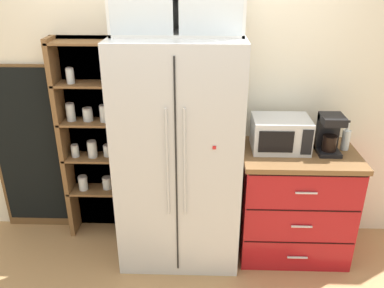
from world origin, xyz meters
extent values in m
plane|color=tan|center=(0.00, 0.00, 0.00)|extent=(10.82, 10.82, 0.00)
cube|color=silver|center=(0.00, 0.40, 1.27)|extent=(5.11, 0.10, 2.55)
cube|color=silver|center=(0.00, 0.01, 0.91)|extent=(0.94, 0.67, 1.82)
cube|color=black|center=(0.00, -0.32, 0.91)|extent=(0.01, 0.01, 1.68)
cylinder|color=silver|center=(-0.06, -0.34, 1.00)|extent=(0.02, 0.02, 0.82)
cylinder|color=silver|center=(0.06, -0.34, 1.00)|extent=(0.02, 0.02, 0.82)
cube|color=red|center=(0.26, -0.32, 1.13)|extent=(0.02, 0.01, 0.02)
cube|color=brown|center=(-0.76, 0.37, 0.89)|extent=(0.55, 0.04, 1.77)
cube|color=brown|center=(-1.00, 0.25, 0.89)|extent=(0.04, 0.21, 1.77)
cube|color=brown|center=(-0.53, 0.25, 0.89)|extent=(0.04, 0.21, 1.77)
cube|color=brown|center=(-0.76, 0.25, 0.44)|extent=(0.49, 0.21, 0.02)
cylinder|color=silver|center=(-0.87, 0.24, 0.50)|extent=(0.08, 0.08, 0.12)
cylinder|color=#E0C67F|center=(-0.87, 0.24, 0.49)|extent=(0.07, 0.07, 0.08)
cylinder|color=#B2B2B7|center=(-0.87, 0.24, 0.57)|extent=(0.08, 0.08, 0.01)
cylinder|color=silver|center=(-0.67, 0.27, 0.49)|extent=(0.08, 0.08, 0.10)
cylinder|color=white|center=(-0.67, 0.27, 0.48)|extent=(0.07, 0.07, 0.07)
cylinder|color=#B2B2B7|center=(-0.67, 0.27, 0.55)|extent=(0.08, 0.08, 0.01)
cube|color=brown|center=(-0.76, 0.25, 0.76)|extent=(0.49, 0.21, 0.02)
cylinder|color=silver|center=(-0.91, 0.24, 0.82)|extent=(0.07, 0.07, 0.10)
cylinder|color=#2D2D2D|center=(-0.91, 0.24, 0.80)|extent=(0.06, 0.06, 0.07)
cylinder|color=#B2B2B7|center=(-0.91, 0.24, 0.87)|extent=(0.06, 0.06, 0.01)
cylinder|color=silver|center=(-0.76, 0.24, 0.84)|extent=(0.08, 0.08, 0.13)
cylinder|color=#B77A38|center=(-0.76, 0.24, 0.82)|extent=(0.07, 0.07, 0.09)
cylinder|color=#B2B2B7|center=(-0.76, 0.24, 0.91)|extent=(0.08, 0.08, 0.01)
cylinder|color=silver|center=(-0.63, 0.27, 0.81)|extent=(0.07, 0.07, 0.09)
cylinder|color=#CCB78C|center=(-0.63, 0.27, 0.80)|extent=(0.06, 0.06, 0.06)
cylinder|color=#B2B2B7|center=(-0.63, 0.27, 0.87)|extent=(0.07, 0.07, 0.01)
cube|color=brown|center=(-0.76, 0.25, 1.08)|extent=(0.49, 0.21, 0.02)
cylinder|color=silver|center=(-0.91, 0.26, 1.16)|extent=(0.07, 0.07, 0.14)
cylinder|color=brown|center=(-0.91, 0.26, 1.14)|extent=(0.06, 0.06, 0.09)
cylinder|color=#B2B2B7|center=(-0.91, 0.26, 1.24)|extent=(0.07, 0.07, 0.01)
cylinder|color=silver|center=(-0.77, 0.26, 1.14)|extent=(0.08, 0.08, 0.10)
cylinder|color=beige|center=(-0.77, 0.26, 1.13)|extent=(0.07, 0.07, 0.07)
cylinder|color=#B2B2B7|center=(-0.77, 0.26, 1.20)|extent=(0.08, 0.08, 0.01)
cylinder|color=silver|center=(-0.62, 0.25, 1.16)|extent=(0.08, 0.08, 0.13)
cylinder|color=#382316|center=(-0.62, 0.25, 1.14)|extent=(0.07, 0.07, 0.09)
cylinder|color=#B2B2B7|center=(-0.62, 0.25, 1.23)|extent=(0.07, 0.07, 0.01)
cube|color=brown|center=(-0.76, 0.25, 1.41)|extent=(0.49, 0.21, 0.02)
cylinder|color=silver|center=(-0.86, 0.23, 1.47)|extent=(0.06, 0.06, 0.11)
cylinder|color=white|center=(-0.86, 0.23, 1.46)|extent=(0.05, 0.05, 0.08)
cylinder|color=#B2B2B7|center=(-0.86, 0.23, 1.54)|extent=(0.06, 0.06, 0.01)
cube|color=brown|center=(-0.76, 0.25, 1.73)|extent=(0.49, 0.21, 0.02)
cube|color=#A8161C|center=(0.95, 0.05, 0.45)|extent=(0.88, 0.60, 0.89)
cube|color=brown|center=(0.95, 0.05, 0.91)|extent=(0.91, 0.63, 0.04)
cube|color=black|center=(0.95, -0.25, 0.29)|extent=(0.86, 0.00, 0.01)
cube|color=silver|center=(0.95, -0.26, 0.15)|extent=(0.16, 0.01, 0.01)
cube|color=black|center=(0.95, -0.25, 0.58)|extent=(0.86, 0.00, 0.01)
cube|color=silver|center=(0.95, -0.26, 0.45)|extent=(0.16, 0.01, 0.01)
cube|color=black|center=(0.95, -0.25, 0.88)|extent=(0.86, 0.00, 0.01)
cube|color=silver|center=(0.95, -0.26, 0.74)|extent=(0.16, 0.01, 0.01)
cube|color=silver|center=(0.79, 0.10, 1.06)|extent=(0.44, 0.32, 0.26)
cube|color=black|center=(0.73, -0.06, 1.06)|extent=(0.26, 0.01, 0.17)
cube|color=black|center=(0.96, -0.06, 1.06)|extent=(0.08, 0.01, 0.20)
cube|color=black|center=(1.15, 0.03, 0.95)|extent=(0.17, 0.20, 0.03)
cube|color=black|center=(1.15, 0.10, 1.08)|extent=(0.17, 0.06, 0.30)
cube|color=black|center=(1.15, 0.03, 1.21)|extent=(0.17, 0.20, 0.06)
cylinder|color=black|center=(1.15, 0.02, 1.02)|extent=(0.11, 0.11, 0.12)
cylinder|color=navy|center=(0.95, 0.01, 0.98)|extent=(0.09, 0.09, 0.09)
torus|color=navy|center=(1.00, 0.01, 0.98)|extent=(0.05, 0.01, 0.05)
cylinder|color=silver|center=(1.31, 0.11, 1.01)|extent=(0.06, 0.06, 0.16)
cone|color=silver|center=(1.31, 0.11, 1.10)|extent=(0.06, 0.06, 0.04)
cylinder|color=silver|center=(1.31, 0.11, 1.13)|extent=(0.03, 0.03, 0.07)
cylinder|color=black|center=(1.31, 0.11, 1.17)|extent=(0.03, 0.03, 0.01)
cube|color=silver|center=(0.00, 0.03, 1.83)|extent=(0.90, 0.32, 0.02)
cylinder|color=silver|center=(-0.32, 0.03, 1.85)|extent=(0.05, 0.05, 0.00)
cylinder|color=silver|center=(-0.32, 0.03, 1.88)|extent=(0.01, 0.01, 0.07)
cone|color=silver|center=(-0.32, 0.03, 1.94)|extent=(0.06, 0.06, 0.05)
cylinder|color=silver|center=(-0.11, 0.03, 1.85)|extent=(0.05, 0.05, 0.00)
cylinder|color=silver|center=(-0.11, 0.03, 1.88)|extent=(0.01, 0.01, 0.07)
cone|color=silver|center=(-0.11, 0.03, 1.94)|extent=(0.06, 0.06, 0.05)
cylinder|color=silver|center=(0.11, 0.03, 1.85)|extent=(0.05, 0.05, 0.00)
cylinder|color=silver|center=(0.11, 0.03, 1.88)|extent=(0.01, 0.01, 0.07)
cone|color=silver|center=(0.11, 0.03, 1.94)|extent=(0.06, 0.06, 0.05)
cylinder|color=silver|center=(0.32, 0.03, 1.85)|extent=(0.05, 0.05, 0.00)
cylinder|color=silver|center=(0.32, 0.03, 1.88)|extent=(0.01, 0.01, 0.07)
cone|color=silver|center=(0.32, 0.03, 1.94)|extent=(0.06, 0.06, 0.05)
cube|color=brown|center=(-1.36, 0.33, 0.77)|extent=(0.60, 0.04, 1.54)
cube|color=black|center=(-1.36, 0.31, 0.80)|extent=(0.54, 0.01, 1.44)
camera|label=1|loc=(0.19, -2.75, 2.25)|focal=36.71mm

